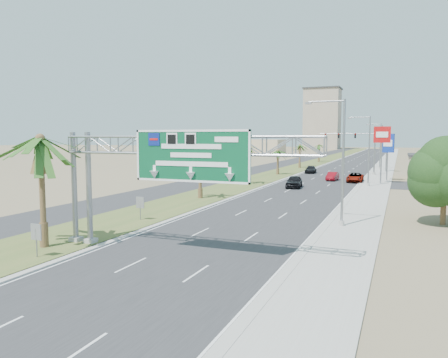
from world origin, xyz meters
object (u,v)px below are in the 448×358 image
signal_mast (363,149)px  car_right_lane (355,178)px  car_left_lane (294,182)px  pole_sign_red_near (382,138)px  car_mid_lane (332,176)px  pole_sign_red_far (387,145)px  palm_near (40,139)px  pole_sign_blue (388,145)px  sign_gantry (171,154)px  car_far (311,170)px

signal_mast → car_right_lane: bearing=-90.0°
signal_mast → car_left_lane: bearing=-105.9°
pole_sign_red_near → car_mid_lane: bearing=158.4°
pole_sign_red_far → palm_near: bearing=-104.1°
car_right_lane → pole_sign_blue: (4.53, 3.92, 5.06)m
sign_gantry → car_left_lane: (-0.94, 36.94, -5.20)m
car_right_lane → pole_sign_red_far: pole_sign_red_far is taller
car_left_lane → car_mid_lane: (3.50, 12.29, -0.17)m
car_mid_lane → pole_sign_blue: 10.00m
sign_gantry → pole_sign_red_near: 47.35m
pole_sign_red_near → sign_gantry: bearing=-102.3°
car_left_lane → sign_gantry: bearing=-95.0°
palm_near → car_right_lane: bearing=73.9°
car_mid_lane → pole_sign_red_near: (7.50, -2.97, 6.25)m
pole_sign_red_near → pole_sign_blue: (0.71, 5.54, -1.15)m
pole_sign_red_far → car_far: bearing=-147.7°
sign_gantry → pole_sign_red_far: sign_gantry is taller
pole_sign_red_far → pole_sign_blue: bearing=-87.9°
signal_mast → palm_near: bearing=-102.7°
car_right_lane → pole_sign_red_far: bearing=79.6°
car_mid_lane → pole_sign_blue: bearing=20.6°
car_left_lane → car_far: 25.41m
car_mid_lane → car_right_lane: size_ratio=0.80×
car_left_lane → pole_sign_red_near: (11.00, 9.32, 6.07)m
car_mid_lane → pole_sign_red_near: size_ratio=0.47×
car_mid_lane → pole_sign_red_near: pole_sign_red_near is taller
car_left_lane → car_mid_lane: car_left_lane is taller
car_far → car_mid_lane: bearing=-69.1°
sign_gantry → car_mid_lane: 49.59m
car_left_lane → pole_sign_red_far: 35.89m
car_mid_lane → car_far: 14.32m
palm_near → pole_sign_red_far: size_ratio=1.18×
sign_gantry → pole_sign_red_near: pole_sign_red_near is taller
sign_gantry → palm_near: (-8.14, -1.93, 0.87)m
palm_near → pole_sign_blue: size_ratio=1.07×
car_left_lane → pole_sign_red_near: bearing=33.8°
sign_gantry → car_right_lane: bearing=82.6°
pole_sign_blue → car_mid_lane: bearing=-162.6°
signal_mast → sign_gantry: bearing=-95.7°
pole_sign_blue → signal_mast: bearing=113.9°
car_right_lane → pole_sign_red_far: size_ratio=0.73×
signal_mast → car_left_lane: 26.41m
car_mid_lane → palm_near: bearing=-98.6°
sign_gantry → pole_sign_red_far: size_ratio=2.36×
car_right_lane → pole_sign_red_near: size_ratio=0.58×
car_left_lane → car_right_lane: bearing=50.2°
pole_sign_red_far → pole_sign_red_near: bearing=-90.0°
car_far → pole_sign_blue: (14.24, -10.42, 5.09)m
sign_gantry → palm_near: size_ratio=2.01×
pole_sign_red_near → palm_near: bearing=-110.7°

